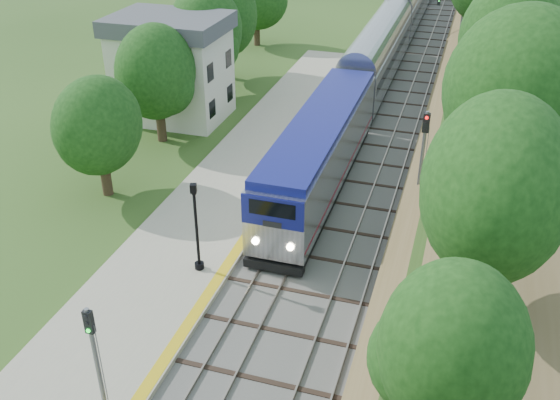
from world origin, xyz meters
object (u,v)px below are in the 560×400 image
(lamppost_far, at_px, (197,232))
(signal_farside, at_px, (422,156))
(station_building, at_px, (172,67))
(signal_platform, at_px, (95,355))
(signal_gantry, at_px, (424,3))
(train, at_px, (408,7))

(lamppost_far, distance_m, signal_farside, 13.02)
(station_building, height_order, signal_platform, station_building)
(signal_farside, bearing_deg, signal_gantry, 95.99)
(signal_gantry, xyz_separation_m, train, (-2.47, 9.06, -2.42))
(station_building, bearing_deg, lamppost_far, -61.21)
(lamppost_far, bearing_deg, station_building, 118.79)
(station_building, bearing_deg, signal_platform, -68.97)
(station_building, bearing_deg, signal_farside, -27.53)
(lamppost_far, xyz_separation_m, signal_platform, (0.67, -9.88, 1.12))
(signal_gantry, bearing_deg, lamppost_far, -97.82)
(lamppost_far, bearing_deg, signal_gantry, 82.18)
(station_building, height_order, signal_farside, station_building)
(train, height_order, signal_platform, signal_platform)
(signal_gantry, relative_size, signal_platform, 1.58)
(signal_platform, bearing_deg, train, 87.36)
(station_building, bearing_deg, signal_gantry, 56.62)
(station_building, height_order, train, station_building)
(station_building, relative_size, train, 0.08)
(signal_gantry, distance_m, signal_platform, 54.13)
(signal_platform, bearing_deg, lamppost_far, 93.87)
(signal_platform, xyz_separation_m, signal_farside, (9.10, 18.33, 0.53))
(train, bearing_deg, lamppost_far, -93.85)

